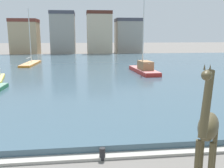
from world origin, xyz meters
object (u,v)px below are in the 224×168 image
(giraffe_statue, at_px, (208,130))
(sailboat_red, at_px, (142,70))
(mooring_bollard, at_px, (102,154))
(sailboat_orange, at_px, (32,64))

(giraffe_statue, xyz_separation_m, sailboat_red, (3.66, 23.14, -1.55))
(mooring_bollard, bearing_deg, sailboat_red, 72.25)
(sailboat_orange, relative_size, mooring_bollard, 17.56)
(giraffe_statue, height_order, sailboat_red, sailboat_red)
(giraffe_statue, height_order, mooring_bollard, giraffe_statue)
(giraffe_statue, xyz_separation_m, mooring_bollard, (-2.90, 2.65, -1.92))
(sailboat_red, distance_m, sailboat_orange, 18.25)
(sailboat_orange, xyz_separation_m, mooring_bollard, (8.60, -30.65, -0.14))
(sailboat_orange, distance_m, mooring_bollard, 31.83)
(giraffe_statue, bearing_deg, sailboat_red, 81.00)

